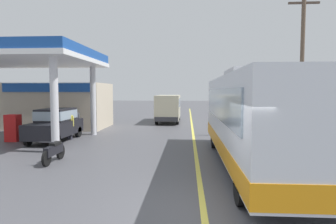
# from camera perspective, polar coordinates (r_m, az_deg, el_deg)

# --- Properties ---
(ground) EXTENTS (120.00, 120.00, 0.00)m
(ground) POSITION_cam_1_polar(r_m,az_deg,el_deg) (26.74, 4.65, -1.91)
(ground) COLOR #4C4C51
(lane_divider_stripe) EXTENTS (0.16, 50.00, 0.01)m
(lane_divider_stripe) POSITION_cam_1_polar(r_m,az_deg,el_deg) (21.77, 4.83, -3.28)
(lane_divider_stripe) COLOR #D8CC4C
(lane_divider_stripe) RESTS_ON ground
(coach_bus_main) EXTENTS (2.60, 11.04, 3.69)m
(coach_bus_main) POSITION_cam_1_polar(r_m,az_deg,el_deg) (11.24, 16.40, -1.53)
(coach_bus_main) COLOR silver
(coach_bus_main) RESTS_ON ground
(gas_station_roadside) EXTENTS (9.10, 11.95, 5.10)m
(gas_station_roadside) POSITION_cam_1_polar(r_m,az_deg,el_deg) (21.87, -22.58, 3.35)
(gas_station_roadside) COLOR #194799
(gas_station_roadside) RESTS_ON ground
(car_at_pump) EXTENTS (1.70, 4.20, 1.82)m
(car_at_pump) POSITION_cam_1_polar(r_m,az_deg,el_deg) (17.46, -21.30, -2.02)
(car_at_pump) COLOR black
(car_at_pump) RESTS_ON ground
(minibus_opposing_lane) EXTENTS (2.04, 6.13, 2.44)m
(minibus_opposing_lane) POSITION_cam_1_polar(r_m,az_deg,el_deg) (26.27, 0.11, 1.21)
(minibus_opposing_lane) COLOR #BFB799
(minibus_opposing_lane) RESTS_ON ground
(motorcycle_parked_forecourt) EXTENTS (0.55, 1.80, 0.92)m
(motorcycle_parked_forecourt) POSITION_cam_1_polar(r_m,az_deg,el_deg) (12.27, -21.59, -7.21)
(motorcycle_parked_forecourt) COLOR black
(motorcycle_parked_forecourt) RESTS_ON ground
(pedestrian_near_pump) EXTENTS (0.55, 0.22, 1.66)m
(pedestrian_near_pump) POSITION_cam_1_polar(r_m,az_deg,el_deg) (19.64, -17.77, -1.53)
(pedestrian_near_pump) COLOR #33333F
(pedestrian_near_pump) RESTS_ON ground
(pedestrian_by_shop) EXTENTS (0.55, 0.22, 1.66)m
(pedestrian_by_shop) POSITION_cam_1_polar(r_m,az_deg,el_deg) (17.63, -18.90, -2.18)
(pedestrian_by_shop) COLOR #33333F
(pedestrian_by_shop) RESTS_ON ground
(utility_pole_roadside) EXTENTS (1.80, 0.24, 8.60)m
(utility_pole_roadside) POSITION_cam_1_polar(r_m,az_deg,el_deg) (19.24, 24.93, 8.76)
(utility_pole_roadside) COLOR brown
(utility_pole_roadside) RESTS_ON ground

